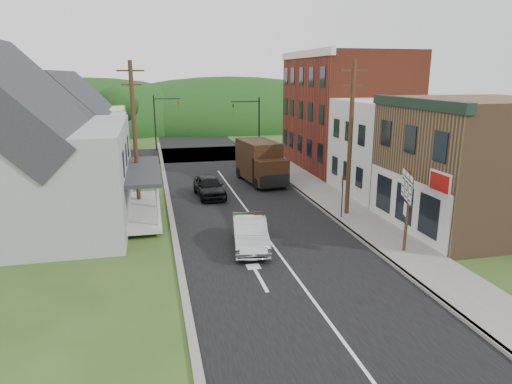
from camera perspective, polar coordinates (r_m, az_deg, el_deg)
ground at (r=22.94m, az=1.90°, el=-6.44°), size 120.00×120.00×0.00m
road at (r=32.25m, az=-2.69°, el=-0.22°), size 9.00×90.00×0.02m
cross_road at (r=48.70m, az=-6.34°, el=4.76°), size 60.00×9.00×0.02m
sidewalk_right at (r=31.95m, az=8.44°, el=-0.37°), size 2.80×55.00×0.15m
curb_right at (r=31.49m, az=6.15°, el=-0.51°), size 0.20×55.00×0.15m
curb_left at (r=29.83m, az=-10.80°, el=-1.58°), size 0.30×55.00×0.12m
storefront_tan at (r=27.11m, az=25.75°, el=3.08°), size 8.00×8.00×7.00m
storefront_white at (r=33.22m, az=17.71°, el=5.27°), size 8.00×7.00×6.50m
storefront_red at (r=41.41m, az=11.18°, el=9.83°), size 8.00×12.00×10.00m
house_gray at (r=27.72m, az=-26.42°, el=4.78°), size 10.20×12.24×8.35m
house_blue at (r=38.33m, az=-21.28°, el=6.80°), size 7.14×8.16×7.28m
house_cream at (r=47.27m, az=-20.44°, el=8.17°), size 7.14×8.16×7.28m
utility_pole_right at (r=26.88m, az=11.71°, el=6.64°), size 1.60×0.26×9.00m
utility_pole_left at (r=28.91m, az=-14.92°, el=7.00°), size 1.60×0.26×9.00m
traffic_signal_right at (r=45.49m, az=-0.48°, el=8.93°), size 2.87×0.20×6.00m
traffic_signal_left at (r=51.39m, az=-11.77°, el=9.28°), size 2.87×0.20×6.00m
tree_left_d at (r=52.89m, az=-17.06°, el=10.32°), size 4.80×4.80×6.94m
forested_ridge at (r=76.33m, az=-8.92°, el=8.21°), size 90.00×30.00×16.00m
silver_sedan at (r=22.20m, az=-0.79°, el=-5.09°), size 2.18×4.74×1.51m
dark_sedan at (r=31.37m, az=-5.87°, el=0.68°), size 2.05×4.41×1.46m
delivery_van at (r=35.11m, az=0.59°, el=3.74°), size 3.00×5.99×3.21m
route_sign_cluster at (r=22.00m, az=18.36°, el=-0.89°), size 0.81×2.10×3.84m
warning_sign at (r=26.54m, az=10.71°, el=0.24°), size 0.26×0.66×2.54m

